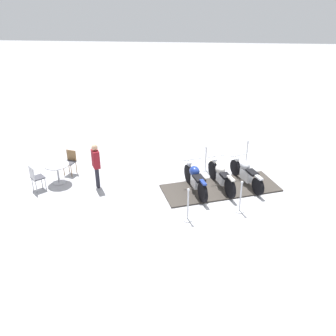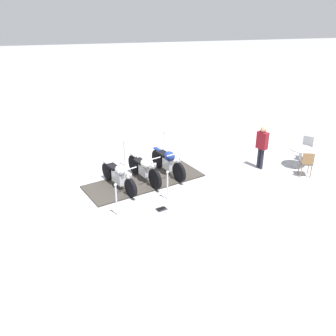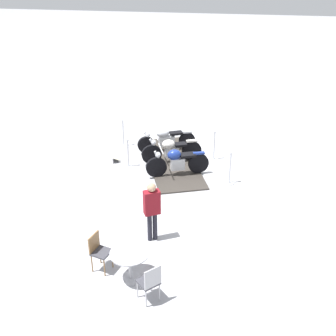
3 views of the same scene
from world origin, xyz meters
TOP-DOWN VIEW (x-y plane):
  - ground_plane at (0.00, 0.00)m, footprint 80.00×80.00m
  - display_platform at (0.00, 0.00)m, footprint 2.96×4.45m
  - motorcycle_chrome at (0.38, -0.90)m, footprint 2.03×1.09m
  - motorcycle_cream at (0.03, 0.01)m, footprint 2.01×0.97m
  - motorcycle_navy at (-0.32, 0.93)m, footprint 2.00×1.01m
  - stanchion_left_mid at (-1.43, -0.54)m, footprint 0.33×0.33m
  - stanchion_right_mid at (1.43, 0.54)m, footprint 0.29×0.29m
  - stanchion_left_rear at (-2.05, 1.11)m, footprint 0.35×0.35m
  - stanchion_right_front at (2.05, -1.11)m, footprint 0.33×0.33m
  - info_placard at (1.98, 0.25)m, footprint 0.36×0.38m
  - cafe_table at (-0.06, 5.96)m, footprint 0.87×0.87m
  - cafe_chair_near_table at (-0.65, 6.54)m, footprint 0.57×0.57m
  - cafe_chair_across_table at (0.73, 5.74)m, footprint 0.49×0.49m
  - bystander_person at (-0.25, 4.43)m, footprint 0.46×0.38m

SIDE VIEW (x-z plane):
  - ground_plane at x=0.00m, z-range 0.00..0.00m
  - display_platform at x=0.00m, z-range 0.00..0.05m
  - info_placard at x=1.98m, z-range -0.04..0.19m
  - stanchion_left_rear at x=-2.05m, z-range -0.22..0.89m
  - stanchion_right_front at x=2.05m, z-range -0.19..0.89m
  - stanchion_left_mid at x=-1.43m, z-range -0.20..0.90m
  - stanchion_right_mid at x=1.43m, z-range -0.15..0.88m
  - motorcycle_chrome at x=0.38m, z-range 0.04..0.95m
  - motorcycle_cream at x=0.03m, z-range 0.01..1.03m
  - motorcycle_navy at x=-0.32m, z-range 0.04..1.05m
  - cafe_chair_near_table at x=-0.65m, z-range 0.07..1.02m
  - cafe_chair_across_table at x=0.73m, z-range 0.08..1.02m
  - cafe_table at x=-0.06m, z-range 0.20..0.94m
  - bystander_person at x=-0.25m, z-range 0.16..1.82m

